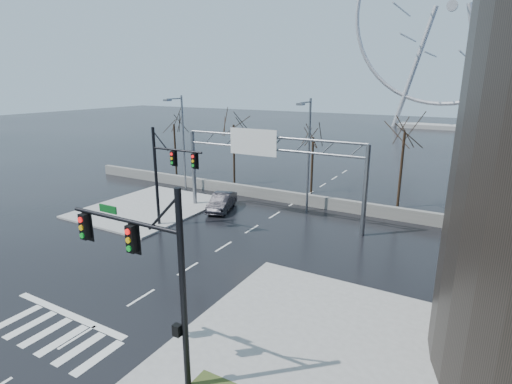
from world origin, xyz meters
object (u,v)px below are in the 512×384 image
Objects in this scene: signal_mast_far at (166,169)px; ferris_wheel at (451,15)px; car at (222,202)px; signal_mast_near at (152,266)px; sign_gantry at (266,159)px.

signal_mast_far is 89.30m from ferris_wheel.
signal_mast_near is at bearing -79.09° from car.
sign_gantry is 82.91m from ferris_wheel.
signal_mast_near is 19.79m from sign_gantry.
signal_mast_near reaches higher than sign_gantry.
ferris_wheel is at bearing 66.06° from car.
signal_mast_far is (-11.01, 13.00, -0.04)m from signal_mast_near.
sign_gantry is 0.32× the size of ferris_wheel.
ferris_wheel is at bearing 90.08° from signal_mast_near.
signal_mast_near is at bearing -89.92° from ferris_wheel.
sign_gantry is (5.49, 6.00, 0.35)m from signal_mast_far.
sign_gantry is at bearing -16.64° from car.
signal_mast_far is 1.71× the size of car.
signal_mast_near is 1.71× the size of car.
ferris_wheel is 84.56m from car.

